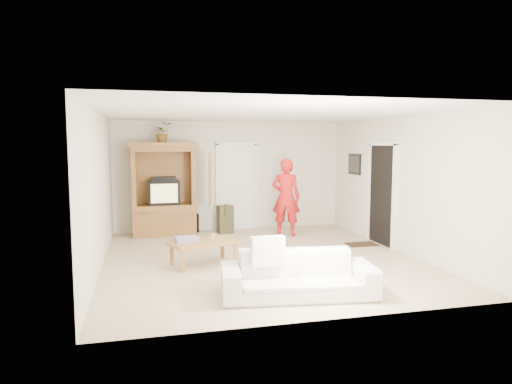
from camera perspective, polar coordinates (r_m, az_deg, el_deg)
floor at (r=8.35m, az=0.65°, el=-8.31°), size 6.00×6.00×0.00m
ceiling at (r=8.10m, az=0.67°, el=9.80°), size 6.00×6.00×0.00m
wall_back at (r=11.04m, az=-3.24°, el=2.03°), size 5.50×0.00×5.50m
wall_front at (r=5.29m, az=8.81°, el=-2.36°), size 5.50×0.00×5.50m
wall_left at (r=7.90m, az=-19.04°, el=0.13°), size 0.00×6.00×6.00m
wall_right at (r=9.20m, az=17.48°, el=0.97°), size 0.00×6.00×6.00m
armoire at (r=10.56m, az=-11.32°, el=-0.39°), size 1.82×1.14×2.10m
door_back at (r=11.07m, az=-2.44°, el=0.59°), size 0.85×0.05×2.04m
doorway_right at (r=9.73m, az=15.47°, el=-0.37°), size 0.05×0.90×2.04m
framed_picture at (r=10.84m, az=12.22°, el=3.42°), size 0.03×0.60×0.48m
doormat at (r=9.69m, az=13.10°, el=-6.38°), size 0.60×0.40×0.02m
plant at (r=10.47m, az=-11.60°, el=7.29°), size 0.46×0.42×0.44m
man at (r=10.25m, az=3.76°, el=-0.66°), size 0.76×0.65×1.75m
sofa at (r=6.31m, az=5.29°, el=-10.22°), size 2.16×1.08×0.61m
coffee_table at (r=7.90m, az=-6.56°, el=-6.44°), size 1.27×0.95×0.42m
towel at (r=7.85m, az=-8.65°, el=-5.85°), size 0.42×0.33×0.08m
candle at (r=7.95m, az=-5.51°, el=-5.58°), size 0.08×0.08×0.10m
backpack_black at (r=10.83m, az=-8.06°, el=-3.93°), size 0.34×0.21×0.41m
backpack_olive at (r=10.63m, az=-3.87°, el=-3.42°), size 0.38×0.31×0.65m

